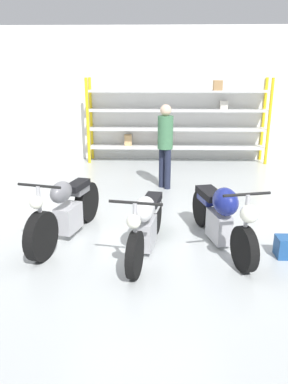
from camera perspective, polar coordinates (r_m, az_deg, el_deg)
name	(u,v)px	position (r m, az deg, el deg)	size (l,w,h in m)	color
ground_plane	(143,247)	(5.38, -0.13, -8.42)	(30.00, 30.00, 0.00)	#B2B7B7
back_wall	(150,95)	(10.78, 0.93, 14.58)	(30.00, 0.08, 3.60)	white
shelving_rack	(177,120)	(10.49, 5.10, 10.92)	(4.92, 0.63, 2.27)	yellow
motorcycle_grey	(67,210)	(5.65, -11.71, -2.78)	(0.79, 2.07, 1.02)	black
motorcycle_white	(146,223)	(5.08, 0.36, -4.80)	(0.65, 1.92, 0.95)	black
motorcycle_blue	(221,215)	(5.39, 11.69, -3.44)	(0.77, 2.06, 1.00)	black
person_browsing	(165,140)	(7.89, 3.26, 7.97)	(0.45, 0.45, 1.77)	#1E2338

